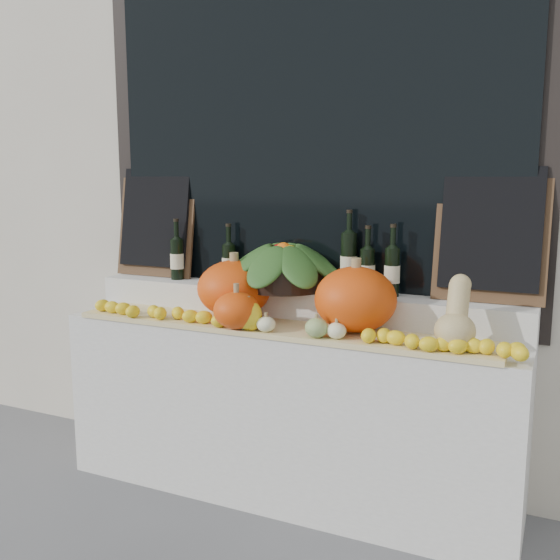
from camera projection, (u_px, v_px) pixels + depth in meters
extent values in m
cube|color=beige|center=(339.00, 61.00, 3.51)|extent=(7.00, 0.90, 4.50)
cube|color=black|center=(309.00, 119.00, 3.17)|extent=(2.40, 0.04, 2.10)
cube|color=black|center=(307.00, 118.00, 3.14)|extent=(2.20, 0.02, 2.00)
cube|color=silver|center=(286.00, 410.00, 3.16)|extent=(2.30, 0.55, 0.88)
cube|color=silver|center=(298.00, 304.00, 3.21)|extent=(2.30, 0.25, 0.16)
cube|color=tan|center=(276.00, 328.00, 2.98)|extent=(2.10, 0.32, 0.02)
ellipsoid|color=#E44B0C|center=(234.00, 288.00, 3.16)|extent=(0.46, 0.46, 0.29)
ellipsoid|color=#E44B0C|center=(355.00, 299.00, 2.85)|extent=(0.40, 0.40, 0.30)
ellipsoid|color=#E44B0C|center=(237.00, 310.00, 2.91)|extent=(0.29, 0.29, 0.17)
ellipsoid|color=tan|center=(455.00, 331.00, 2.57)|extent=(0.17, 0.17, 0.15)
cylinder|color=tan|center=(458.00, 303.00, 2.59)|extent=(0.09, 0.14, 0.18)
sphere|color=tan|center=(460.00, 285.00, 2.62)|extent=(0.09, 0.09, 0.09)
ellipsoid|color=#31691F|center=(317.00, 328.00, 2.75)|extent=(0.10, 0.10, 0.09)
cylinder|color=olive|center=(317.00, 315.00, 2.74)|extent=(0.02, 0.02, 0.02)
ellipsoid|color=#31691F|center=(246.00, 320.00, 2.90)|extent=(0.10, 0.10, 0.09)
cylinder|color=olive|center=(245.00, 309.00, 2.89)|extent=(0.02, 0.02, 0.02)
ellipsoid|color=#F1F1C1|center=(266.00, 324.00, 2.86)|extent=(0.09, 0.09, 0.07)
cylinder|color=olive|center=(266.00, 314.00, 2.85)|extent=(0.02, 0.02, 0.02)
ellipsoid|color=yellow|center=(248.00, 315.00, 2.89)|extent=(0.13, 0.13, 0.14)
cylinder|color=olive|center=(248.00, 298.00, 2.88)|extent=(0.02, 0.02, 0.02)
ellipsoid|color=#F1F1C1|center=(337.00, 331.00, 2.73)|extent=(0.09, 0.09, 0.07)
cylinder|color=olive|center=(337.00, 320.00, 2.72)|extent=(0.02, 0.02, 0.02)
cylinder|color=black|center=(284.00, 277.00, 3.21)|extent=(0.46, 0.46, 0.12)
cylinder|color=black|center=(177.00, 259.00, 3.48)|extent=(0.07, 0.07, 0.23)
cylinder|color=black|center=(176.00, 230.00, 3.45)|extent=(0.03, 0.03, 0.10)
cylinder|color=beige|center=(177.00, 261.00, 3.48)|extent=(0.08, 0.08, 0.08)
cylinder|color=black|center=(176.00, 220.00, 3.44)|extent=(0.03, 0.03, 0.02)
cylinder|color=black|center=(229.00, 263.00, 3.39)|extent=(0.07, 0.07, 0.21)
cylinder|color=black|center=(229.00, 235.00, 3.36)|extent=(0.03, 0.03, 0.10)
cylinder|color=beige|center=(229.00, 265.00, 3.39)|extent=(0.08, 0.08, 0.08)
cylinder|color=black|center=(228.00, 225.00, 3.35)|extent=(0.03, 0.03, 0.02)
cylinder|color=black|center=(349.00, 262.00, 3.10)|extent=(0.08, 0.08, 0.29)
cylinder|color=black|center=(349.00, 223.00, 3.07)|extent=(0.03, 0.03, 0.10)
cylinder|color=beige|center=(349.00, 264.00, 3.10)|extent=(0.08, 0.08, 0.08)
cylinder|color=black|center=(350.00, 211.00, 3.06)|extent=(0.03, 0.03, 0.02)
cylinder|color=black|center=(367.00, 271.00, 3.05)|extent=(0.07, 0.07, 0.22)
cylinder|color=black|center=(368.00, 239.00, 3.02)|extent=(0.03, 0.03, 0.10)
cylinder|color=beige|center=(367.00, 273.00, 3.05)|extent=(0.08, 0.08, 0.08)
cylinder|color=black|center=(368.00, 227.00, 3.01)|extent=(0.03, 0.03, 0.02)
cylinder|color=black|center=(392.00, 272.00, 2.99)|extent=(0.07, 0.07, 0.23)
cylinder|color=black|center=(393.00, 238.00, 2.96)|extent=(0.03, 0.03, 0.10)
cylinder|color=beige|center=(392.00, 274.00, 2.99)|extent=(0.08, 0.08, 0.08)
cylinder|color=black|center=(393.00, 226.00, 2.96)|extent=(0.03, 0.03, 0.02)
cube|color=#4C331E|center=(157.00, 223.00, 3.59)|extent=(0.50, 0.12, 0.61)
cube|color=black|center=(155.00, 217.00, 3.57)|extent=(0.44, 0.11, 0.56)
cube|color=#4C331E|center=(491.00, 235.00, 2.83)|extent=(0.50, 0.12, 0.61)
cube|color=black|center=(491.00, 229.00, 2.81)|extent=(0.44, 0.11, 0.56)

